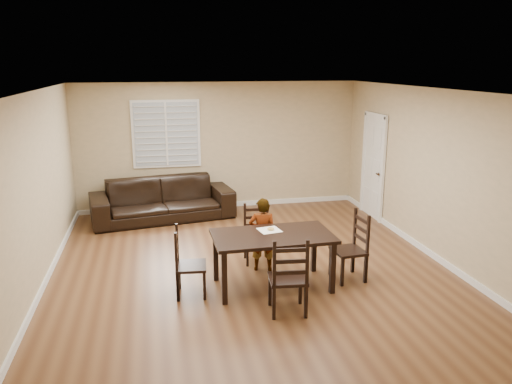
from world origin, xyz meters
TOP-DOWN VIEW (x-y plane):
  - ground at (0.00, 0.00)m, footprint 7.00×7.00m
  - room at (0.04, 0.18)m, footprint 6.04×7.04m
  - dining_table at (0.18, -0.66)m, footprint 1.67×0.96m
  - chair_near at (0.17, 0.38)m, footprint 0.45×0.42m
  - chair_far at (0.18, -1.54)m, footprint 0.51×0.48m
  - chair_left at (-1.08, -0.67)m, footprint 0.44×0.47m
  - chair_right at (1.44, -0.63)m, footprint 0.46×0.49m
  - child at (0.17, -0.06)m, footprint 0.46×0.35m
  - napkin at (0.18, -0.47)m, footprint 0.34×0.34m
  - donut at (0.20, -0.47)m, footprint 0.10×0.10m
  - sofa at (-1.25, 2.87)m, footprint 2.93×1.52m

SIDE VIEW (x-z plane):
  - ground at x=0.00m, z-range 0.00..0.00m
  - sofa at x=-1.25m, z-range 0.00..0.81m
  - chair_near at x=0.17m, z-range -0.04..0.88m
  - chair_left at x=-1.08m, z-range -0.04..0.92m
  - chair_right at x=1.44m, z-range -0.05..0.97m
  - chair_far at x=0.18m, z-range -0.05..0.98m
  - child at x=0.17m, z-range 0.00..1.14m
  - dining_table at x=0.18m, z-range 0.30..1.08m
  - napkin at x=0.18m, z-range 0.78..0.78m
  - donut at x=0.20m, z-range 0.78..0.82m
  - room at x=0.04m, z-range 0.45..3.17m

